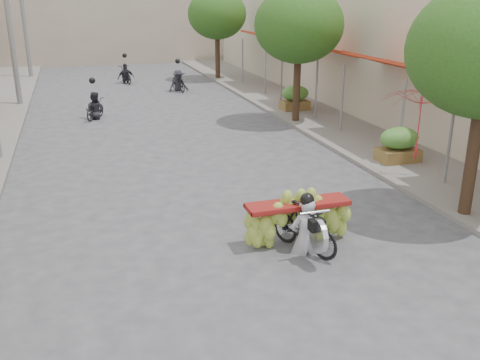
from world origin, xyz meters
name	(u,v)px	position (x,y,z in m)	size (l,w,h in m)	color
sidewalk_right	(321,114)	(7.00, 15.00, 0.06)	(4.00, 60.00, 0.12)	gray
shophouse_row_right	(444,42)	(11.99, 14.00, 3.00)	(9.77, 40.00, 6.00)	beige
far_building	(107,13)	(0.00, 38.00, 3.50)	(20.00, 6.00, 7.00)	tan
utility_pole_far	(8,15)	(-5.40, 21.00, 4.03)	(0.60, 0.24, 8.00)	slate
utility_pole_back	(23,10)	(-5.40, 30.00, 4.03)	(0.60, 0.24, 8.00)	slate
street_tree_mid	(299,25)	(5.40, 14.00, 3.78)	(3.40, 3.40, 5.25)	#3A2719
street_tree_far	(217,14)	(5.40, 26.00, 3.78)	(3.40, 3.40, 5.25)	#3A2719
produce_crate_mid	(399,142)	(6.20, 8.00, 0.71)	(1.20, 0.88, 1.16)	brown
produce_crate_far	(295,96)	(6.20, 16.00, 0.71)	(1.20, 0.88, 1.16)	brown
banana_motorbike	(302,216)	(1.16, 3.66, 0.71)	(2.20, 1.87, 2.14)	black
market_umbrella	(425,87)	(5.87, 6.62, 2.59)	(2.22, 2.22, 1.98)	red
pedestrian	(292,86)	(6.20, 16.39, 1.07)	(1.09, 0.95, 1.90)	silver
bg_motorbike_a	(94,100)	(-2.22, 17.20, 0.77)	(1.15, 1.56, 1.95)	black
bg_motorbike_b	(178,76)	(2.35, 22.69, 0.84)	(1.14, 1.83, 1.95)	black
bg_motorbike_c	(125,70)	(-0.02, 26.27, 0.78)	(1.04, 1.78, 1.95)	black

